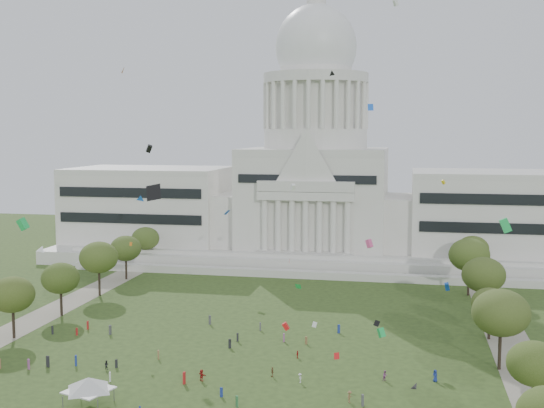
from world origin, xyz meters
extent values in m
plane|color=#2F431B|center=(0.00, 0.00, 0.00)|extent=(400.00, 400.00, 0.00)
cube|color=silver|center=(0.00, 115.00, 2.00)|extent=(160.00, 60.00, 4.00)
cube|color=silver|center=(0.00, 82.00, 1.00)|extent=(130.00, 3.00, 2.00)
cube|color=silver|center=(0.00, 90.00, 2.50)|extent=(140.00, 3.00, 5.00)
cube|color=silver|center=(-55.00, 114.00, 15.00)|extent=(50.00, 34.00, 22.00)
cube|color=silver|center=(55.00, 114.00, 15.00)|extent=(50.00, 34.00, 22.00)
cube|color=silver|center=(-27.00, 112.00, 12.00)|extent=(12.00, 26.00, 16.00)
cube|color=silver|center=(27.00, 112.00, 12.00)|extent=(12.00, 26.00, 16.00)
cube|color=silver|center=(0.00, 114.00, 18.00)|extent=(44.00, 38.00, 28.00)
cube|color=silver|center=(0.00, 94.00, 21.20)|extent=(28.00, 3.00, 2.40)
cube|color=black|center=(-55.00, 96.80, 17.00)|extent=(46.00, 0.40, 11.00)
cube|color=black|center=(55.00, 96.80, 17.00)|extent=(46.00, 0.40, 11.00)
cylinder|color=silver|center=(0.00, 114.00, 37.40)|extent=(32.00, 32.00, 6.00)
cylinder|color=silver|center=(0.00, 114.00, 47.40)|extent=(28.00, 28.00, 14.00)
cylinder|color=silver|center=(0.00, 114.00, 55.90)|extent=(32.40, 32.40, 3.00)
cylinder|color=silver|center=(0.00, 114.00, 61.40)|extent=(22.00, 22.00, 8.00)
ellipsoid|color=silver|center=(0.00, 114.00, 65.40)|extent=(25.00, 25.00, 26.20)
cylinder|color=silver|center=(0.00, 114.00, 78.90)|extent=(6.00, 6.00, 5.00)
cube|color=gray|center=(-48.00, 30.00, 0.02)|extent=(8.00, 160.00, 0.04)
cube|color=gray|center=(48.00, 30.00, 0.02)|extent=(8.00, 160.00, 0.04)
cylinder|color=black|center=(46.22, -1.75, 2.46)|extent=(0.56, 0.56, 4.92)
ellipsoid|color=#384F18|center=(46.22, -1.75, 7.68)|extent=(7.58, 7.58, 6.20)
cylinder|color=black|center=(-45.04, 17.30, 2.73)|extent=(0.56, 0.56, 5.47)
ellipsoid|color=#3B4D18|center=(-45.04, 17.30, 8.53)|extent=(8.42, 8.42, 6.89)
cylinder|color=black|center=(44.17, 17.44, 3.10)|extent=(0.56, 0.56, 6.20)
ellipsoid|color=#3C4D1D|center=(44.17, 17.44, 9.68)|extent=(9.55, 9.55, 7.82)
cylinder|color=black|center=(-44.09, 33.92, 2.64)|extent=(0.56, 0.56, 5.27)
ellipsoid|color=#2E4614|center=(-44.09, 33.92, 8.23)|extent=(8.12, 8.12, 6.65)
cylinder|color=black|center=(44.40, 34.48, 2.28)|extent=(0.56, 0.56, 4.56)
ellipsoid|color=#384918|center=(44.40, 34.48, 7.11)|extent=(7.01, 7.01, 5.74)
cylinder|color=black|center=(-44.08, 52.42, 3.02)|extent=(0.56, 0.56, 6.03)
ellipsoid|color=#3B521B|center=(-44.08, 52.42, 9.41)|extent=(9.29, 9.29, 7.60)
cylinder|color=black|center=(44.76, 50.04, 2.98)|extent=(0.56, 0.56, 5.97)
ellipsoid|color=#354719|center=(44.76, 50.04, 9.31)|extent=(9.19, 9.19, 7.52)
cylinder|color=black|center=(-45.22, 71.01, 2.70)|extent=(0.56, 0.56, 5.41)
ellipsoid|color=#354B1B|center=(-45.22, 71.01, 8.44)|extent=(8.33, 8.33, 6.81)
cylinder|color=black|center=(43.49, 70.19, 3.19)|extent=(0.56, 0.56, 6.37)
ellipsoid|color=#39511A|center=(43.49, 70.19, 9.94)|extent=(9.82, 9.82, 8.03)
cylinder|color=black|center=(-46.87, 89.14, 2.66)|extent=(0.56, 0.56, 5.32)
ellipsoid|color=#364E1B|center=(-46.87, 89.14, 8.29)|extent=(8.19, 8.19, 6.70)
cylinder|color=black|center=(45.96, 88.13, 2.73)|extent=(0.56, 0.56, 5.47)
ellipsoid|color=#3D511B|center=(45.96, 88.13, 8.53)|extent=(8.42, 8.42, 6.89)
cylinder|color=#4C4C4C|center=(-18.44, -13.06, 1.18)|extent=(0.12, 0.12, 2.37)
cylinder|color=#4C4C4C|center=(-13.14, -13.06, 1.18)|extent=(0.12, 0.12, 2.37)
cylinder|color=#4C4C4C|center=(-18.44, -7.75, 1.18)|extent=(0.12, 0.12, 2.37)
cylinder|color=#4C4C4C|center=(-13.14, -7.75, 1.18)|extent=(0.12, 0.12, 2.37)
cube|color=silver|center=(-15.79, -10.40, 2.46)|extent=(7.11, 7.11, 0.19)
pyramid|color=silver|center=(-15.79, -10.40, 3.51)|extent=(9.96, 9.96, 1.90)
imported|color=navy|center=(33.49, 9.61, 0.97)|extent=(1.11, 1.10, 1.94)
imported|color=#994C8C|center=(25.69, 8.36, 0.84)|extent=(0.96, 0.91, 1.68)
imported|color=silver|center=(12.55, 4.88, 0.77)|extent=(0.81, 1.11, 1.54)
imported|color=olive|center=(7.74, 6.63, 0.81)|extent=(0.83, 1.08, 1.63)
imported|color=#B21E1E|center=(-2.92, 2.63, 0.93)|extent=(1.79, 1.56, 1.85)
imported|color=#26262B|center=(-20.09, 4.63, 0.76)|extent=(0.84, 0.65, 1.53)
imported|color=olive|center=(20.91, -1.55, 0.88)|extent=(0.86, 1.26, 1.77)
imported|color=#B21E1E|center=(10.28, 16.39, 0.68)|extent=(0.60, 0.87, 1.35)
cube|color=#33723F|center=(5.13, -6.30, 0.82)|extent=(0.47, 0.51, 1.64)
cube|color=navy|center=(15.85, 32.82, 0.86)|extent=(0.53, 0.43, 1.71)
cube|color=navy|center=(-25.90, 5.20, 0.92)|extent=(0.46, 0.56, 1.83)
cube|color=#4C4C51|center=(-27.88, 23.06, 0.93)|extent=(0.40, 0.55, 1.87)
cube|color=#994C8C|center=(-32.81, 2.05, 0.88)|extent=(0.54, 0.53, 1.76)
cube|color=#4C4C51|center=(-10.81, 33.74, 0.94)|extent=(0.57, 0.57, 1.88)
cube|color=#26262B|center=(-39.09, 21.10, 0.82)|extent=(0.50, 0.49, 1.63)
cube|color=#B21E1E|center=(-5.22, 0.82, 0.97)|extent=(0.32, 0.51, 1.93)
cube|color=olive|center=(10.61, 24.54, 0.72)|extent=(0.45, 0.41, 1.45)
cube|color=#994C8C|center=(6.26, 25.14, 0.81)|extent=(0.32, 0.46, 1.63)
cube|color=#4C4C51|center=(22.85, -2.41, 0.86)|extent=(0.41, 0.52, 1.71)
cube|color=#26262B|center=(-2.37, 23.65, 0.81)|extent=(0.30, 0.44, 1.61)
cube|color=silver|center=(-17.08, -0.55, 0.77)|extent=(0.41, 0.48, 1.55)
cube|color=navy|center=(1.94, -3.15, 0.73)|extent=(0.43, 0.33, 1.45)
cube|color=#26262B|center=(-18.77, 5.63, 0.73)|extent=(0.38, 0.45, 1.45)
cube|color=#26262B|center=(-2.78, 19.53, 0.85)|extent=(0.48, 0.53, 1.69)
cube|color=#4C4C51|center=(0.31, 31.50, 0.82)|extent=(0.38, 0.50, 1.65)
cube|color=olive|center=(-13.42, 11.15, 0.80)|extent=(0.42, 0.50, 1.60)
cube|color=#26262B|center=(-30.23, 3.67, 0.96)|extent=(0.58, 0.44, 1.92)
cube|color=#B21E1E|center=(-34.06, 21.32, 0.73)|extent=(0.45, 0.41, 1.46)
cube|color=#B21E1E|center=(-33.81, 25.49, 0.85)|extent=(0.35, 0.49, 1.69)
camera|label=1|loc=(28.63, -97.86, 39.33)|focal=45.00mm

